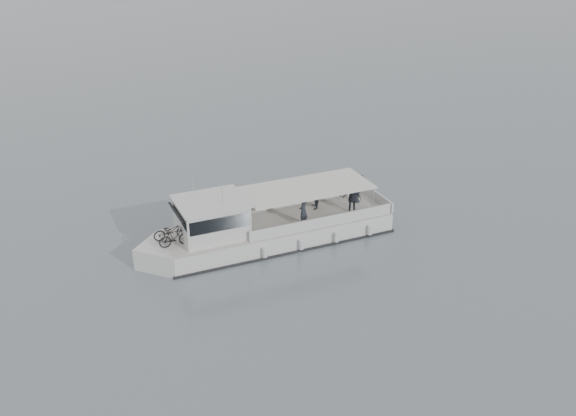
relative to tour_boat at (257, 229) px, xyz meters
name	(u,v)px	position (x,y,z in m)	size (l,w,h in m)	color
ground	(373,243)	(4.98, -2.26, -0.85)	(1400.00, 1400.00, 0.00)	slate
tour_boat	(257,229)	(0.00, 0.00, 0.00)	(12.42, 3.57, 5.18)	silver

